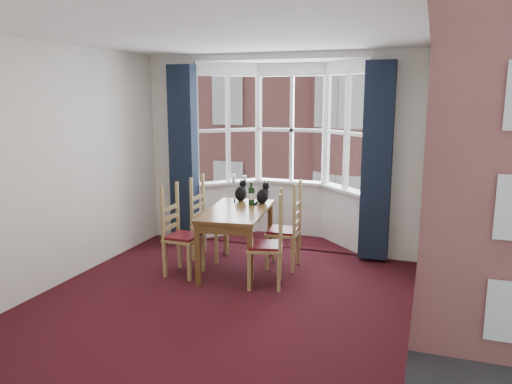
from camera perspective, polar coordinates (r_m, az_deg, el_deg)
The scene contains 22 objects.
floor at distance 5.50m, azimuth -4.68°, elevation -12.74°, with size 4.50×4.50×0.00m, color black.
ceiling at distance 5.07m, azimuth -5.20°, elevation 17.61°, with size 4.50×4.50×0.00m, color white.
wall_left at distance 6.20m, azimuth -22.05°, elevation 2.66°, with size 4.50×4.50×0.00m, color silver.
wall_right at distance 4.66m, azimuth 18.10°, elevation 0.41°, with size 4.50×4.50×0.00m, color silver.
wall_near at distance 3.24m, azimuth -21.58°, elevation -4.34°, with size 4.00×4.00×0.00m, color silver.
wall_back_pier_left at distance 7.83m, azimuth -9.18°, elevation 4.91°, with size 0.70×0.12×2.80m, color silver.
wall_back_pier_right at distance 6.90m, azimuth 15.73°, elevation 3.83°, with size 0.70×0.12×2.80m, color silver.
bay_window at distance 7.67m, azimuth 3.59°, elevation 4.91°, with size 2.76×0.94×2.80m.
curtain_left at distance 7.57m, azimuth -8.28°, elevation 4.35°, with size 0.38×0.22×2.60m, color #151F30.
curtain_right at distance 6.75m, azimuth 13.66°, elevation 3.35°, with size 0.38×0.22×2.60m, color #151F30.
dining_table at distance 6.36m, azimuth -2.19°, elevation -2.92°, with size 0.90×1.44×0.79m.
chair_left_near at distance 6.32m, azimuth -9.00°, elevation -5.12°, with size 0.41×0.43×0.92m.
chair_left_far at distance 6.91m, azimuth -5.98°, elevation -3.65°, with size 0.40×0.42×0.92m.
chair_right_near at distance 5.85m, azimuth 1.95°, elevation -6.33°, with size 0.49×0.51×0.92m.
chair_right_far at distance 6.47m, azimuth 3.92°, elevation -4.64°, with size 0.42×0.44×0.92m.
cat_left at distance 6.83m, azimuth -1.72°, elevation -0.05°, with size 0.17×0.23×0.30m.
cat_right at distance 6.67m, azimuth 0.79°, elevation -0.34°, with size 0.22×0.25×0.30m.
wine_bottle at distance 6.56m, azimuth -0.53°, elevation -0.31°, with size 0.08×0.08×0.32m.
candle_tall at distance 7.86m, azimuth -2.58°, elevation 1.60°, with size 0.06×0.06×0.12m, color white.
candle_short at distance 7.83m, azimuth -1.31°, elevation 1.52°, with size 0.06×0.06×0.11m, color white.
street at distance 37.80m, azimuth 15.82°, elevation -1.96°, with size 80.00×80.00×0.00m, color #333335.
tenement_building at distance 18.73m, azimuth 13.20°, elevation 8.84°, with size 18.40×7.80×15.20m.
Camera 1 is at (2.08, -4.59, 2.21)m, focal length 35.00 mm.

